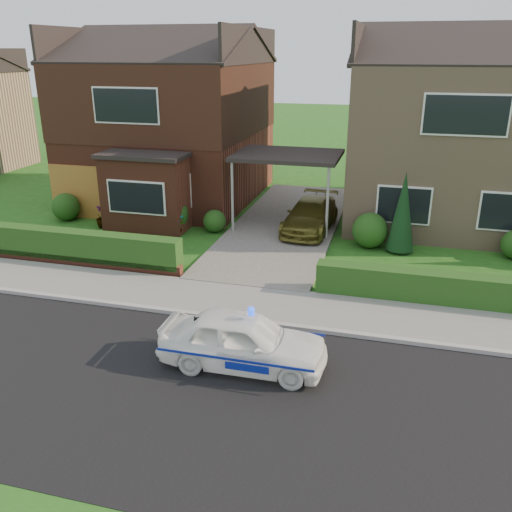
% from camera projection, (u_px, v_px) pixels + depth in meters
% --- Properties ---
extents(ground, '(120.00, 120.00, 0.00)m').
position_uv_depth(ground, '(172.00, 390.00, 10.72)').
color(ground, '#1D5316').
rests_on(ground, ground).
extents(road, '(60.00, 6.00, 0.02)m').
position_uv_depth(road, '(172.00, 390.00, 10.72)').
color(road, black).
rests_on(road, ground).
extents(kerb, '(60.00, 0.16, 0.12)m').
position_uv_depth(kerb, '(220.00, 318.00, 13.45)').
color(kerb, '#9E9993').
rests_on(kerb, ground).
extents(sidewalk, '(60.00, 2.00, 0.10)m').
position_uv_depth(sidewalk, '(233.00, 301.00, 14.40)').
color(sidewalk, slate).
rests_on(sidewalk, ground).
extents(driveway, '(3.80, 12.00, 0.12)m').
position_uv_depth(driveway, '(286.00, 224.00, 20.63)').
color(driveway, '#666059').
rests_on(driveway, ground).
extents(house_left, '(7.50, 9.53, 7.25)m').
position_uv_depth(house_left, '(171.00, 111.00, 23.29)').
color(house_left, brown).
rests_on(house_left, ground).
extents(house_right, '(7.50, 8.06, 7.25)m').
position_uv_depth(house_right, '(453.00, 123.00, 20.64)').
color(house_right, tan).
rests_on(house_right, ground).
extents(carport_link, '(3.80, 3.00, 2.77)m').
position_uv_depth(carport_link, '(288.00, 157.00, 19.66)').
color(carport_link, black).
rests_on(carport_link, ground).
extents(garage_door, '(2.20, 0.10, 2.10)m').
position_uv_depth(garage_door, '(77.00, 192.00, 21.32)').
color(garage_door, brown).
rests_on(garage_door, ground).
extents(dwarf_wall, '(7.70, 0.25, 0.36)m').
position_uv_depth(dwarf_wall, '(66.00, 260.00, 16.83)').
color(dwarf_wall, brown).
rests_on(dwarf_wall, ground).
extents(hedge_left, '(7.50, 0.55, 0.90)m').
position_uv_depth(hedge_left, '(70.00, 263.00, 17.03)').
color(hedge_left, '#1E3E13').
rests_on(hedge_left, ground).
extents(hedge_right, '(7.50, 0.55, 0.80)m').
position_uv_depth(hedge_right, '(459.00, 307.00, 14.16)').
color(hedge_right, '#1E3E13').
rests_on(hedge_right, ground).
extents(shrub_left_far, '(1.08, 1.08, 1.08)m').
position_uv_depth(shrub_left_far, '(66.00, 207.00, 21.14)').
color(shrub_left_far, '#1E3E13').
rests_on(shrub_left_far, ground).
extents(shrub_left_mid, '(1.32, 1.32, 1.32)m').
position_uv_depth(shrub_left_mid, '(170.00, 214.00, 19.84)').
color(shrub_left_mid, '#1E3E13').
rests_on(shrub_left_mid, ground).
extents(shrub_left_near, '(0.84, 0.84, 0.84)m').
position_uv_depth(shrub_left_near, '(215.00, 221.00, 19.81)').
color(shrub_left_near, '#1E3E13').
rests_on(shrub_left_near, ground).
extents(shrub_right_near, '(1.20, 1.20, 1.20)m').
position_uv_depth(shrub_right_near, '(370.00, 230.00, 18.22)').
color(shrub_right_near, '#1E3E13').
rests_on(shrub_right_near, ground).
extents(conifer_a, '(0.90, 0.90, 2.60)m').
position_uv_depth(conifer_a, '(402.00, 214.00, 17.55)').
color(conifer_a, black).
rests_on(conifer_a, ground).
extents(police_car, '(3.25, 3.56, 1.37)m').
position_uv_depth(police_car, '(243.00, 341.00, 11.32)').
color(police_car, white).
rests_on(police_car, ground).
extents(driveway_car, '(1.78, 3.89, 1.10)m').
position_uv_depth(driveway_car, '(310.00, 215.00, 19.63)').
color(driveway_car, brown).
rests_on(driveway_car, driveway).
extents(potted_plant_a, '(0.49, 0.37, 0.84)m').
position_uv_depth(potted_plant_a, '(178.00, 224.00, 19.43)').
color(potted_plant_a, gray).
rests_on(potted_plant_a, ground).
extents(potted_plant_b, '(0.53, 0.52, 0.76)m').
position_uv_depth(potted_plant_b, '(173.00, 256.00, 16.60)').
color(potted_plant_b, gray).
rests_on(potted_plant_b, ground).
extents(potted_plant_c, '(0.55, 0.55, 0.82)m').
position_uv_depth(potted_plant_c, '(102.00, 217.00, 20.29)').
color(potted_plant_c, gray).
rests_on(potted_plant_c, ground).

